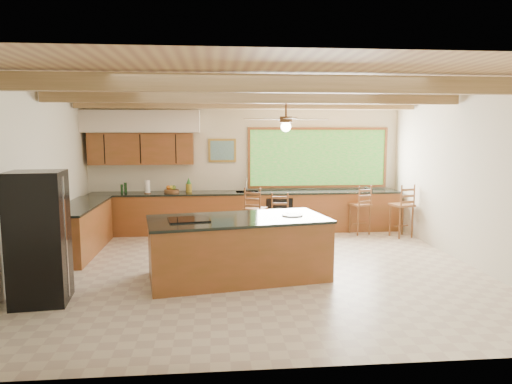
{
  "coord_description": "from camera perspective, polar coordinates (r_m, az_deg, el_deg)",
  "views": [
    {
      "loc": [
        -0.74,
        -7.34,
        2.26
      ],
      "look_at": [
        0.01,
        0.8,
        1.19
      ],
      "focal_mm": 32.0,
      "sensor_mm": 36.0,
      "label": 1
    }
  ],
  "objects": [
    {
      "name": "ground",
      "position": [
        7.72,
        0.47,
        -9.58
      ],
      "size": [
        7.2,
        7.2,
        0.0
      ],
      "primitive_type": "plane",
      "color": "beige",
      "rests_on": "ground"
    },
    {
      "name": "room_shell",
      "position": [
        8.02,
        -1.19,
        7.12
      ],
      "size": [
        7.27,
        6.54,
        3.02
      ],
      "color": "beige",
      "rests_on": "ground"
    },
    {
      "name": "counter_run",
      "position": [
        10.02,
        -5.64,
        -2.9
      ],
      "size": [
        7.12,
        3.1,
        1.25
      ],
      "color": "brown",
      "rests_on": "ground"
    },
    {
      "name": "island",
      "position": [
        7.15,
        -2.27,
        -6.98
      ],
      "size": [
        2.91,
        1.74,
        0.97
      ],
      "rotation": [
        0.0,
        0.0,
        0.17
      ],
      "color": "brown",
      "rests_on": "ground"
    },
    {
      "name": "refrigerator",
      "position": [
        6.67,
        -25.49,
        -5.2
      ],
      "size": [
        0.75,
        0.73,
        1.76
      ],
      "rotation": [
        0.0,
        0.0,
        0.1
      ],
      "color": "black",
      "rests_on": "ground"
    },
    {
      "name": "bar_stool_a",
      "position": [
        9.36,
        -0.04,
        -2.26
      ],
      "size": [
        0.55,
        0.55,
        1.15
      ],
      "rotation": [
        0.0,
        0.0,
        -0.43
      ],
      "color": "brown",
      "rests_on": "ground"
    },
    {
      "name": "bar_stool_b",
      "position": [
        9.12,
        3.02,
        -2.74
      ],
      "size": [
        0.44,
        0.44,
        1.09
      ],
      "rotation": [
        0.0,
        0.0,
        -0.13
      ],
      "color": "brown",
      "rests_on": "ground"
    },
    {
      "name": "bar_stool_c",
      "position": [
        10.38,
        12.97,
        -1.65
      ],
      "size": [
        0.5,
        0.5,
        1.1
      ],
      "rotation": [
        0.0,
        0.0,
        0.31
      ],
      "color": "brown",
      "rests_on": "ground"
    },
    {
      "name": "bar_stool_d",
      "position": [
        10.31,
        17.89,
        -1.68
      ],
      "size": [
        0.51,
        0.51,
        1.16
      ],
      "rotation": [
        0.0,
        0.0,
        0.26
      ],
      "color": "brown",
      "rests_on": "ground"
    }
  ]
}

